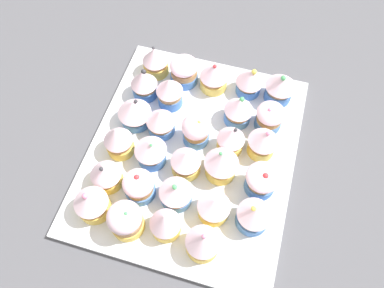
% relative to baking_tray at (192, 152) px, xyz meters
% --- Properties ---
extents(ground_plane, '(1.80, 1.80, 0.03)m').
position_rel_baking_tray_xyz_m(ground_plane, '(0.00, 0.00, -0.02)').
color(ground_plane, '#4C4C51').
extents(baking_tray, '(0.48, 0.41, 0.01)m').
position_rel_baking_tray_xyz_m(baking_tray, '(0.00, 0.00, 0.00)').
color(baking_tray, silver).
rests_on(baking_tray, ground_plane).
extents(cupcake_0, '(0.06, 0.06, 0.07)m').
position_rel_baking_tray_xyz_m(cupcake_0, '(-0.18, -0.14, 0.04)').
color(cupcake_0, '#EFC651').
rests_on(cupcake_0, baking_tray).
extents(cupcake_1, '(0.06, 0.06, 0.08)m').
position_rel_baking_tray_xyz_m(cupcake_1, '(-0.11, -0.14, 0.04)').
color(cupcake_1, '#477AC6').
rests_on(cupcake_1, baking_tray).
extents(cupcake_2, '(0.07, 0.07, 0.07)m').
position_rel_baking_tray_xyz_m(cupcake_2, '(-0.04, -0.13, 0.04)').
color(cupcake_2, '#477AC6').
rests_on(cupcake_2, baking_tray).
extents(cupcake_3, '(0.06, 0.06, 0.08)m').
position_rel_baking_tray_xyz_m(cupcake_3, '(0.04, -0.14, 0.05)').
color(cupcake_3, '#EFC651').
rests_on(cupcake_3, baking_tray).
extents(cupcake_4, '(0.06, 0.06, 0.07)m').
position_rel_baking_tray_xyz_m(cupcake_4, '(0.11, -0.14, 0.04)').
color(cupcake_4, '#EFC651').
rests_on(cupcake_4, baking_tray).
extents(cupcake_5, '(0.06, 0.06, 0.07)m').
position_rel_baking_tray_xyz_m(cupcake_5, '(0.17, -0.14, 0.04)').
color(cupcake_5, '#EFC651').
rests_on(cupcake_5, baking_tray).
extents(cupcake_6, '(0.06, 0.06, 0.07)m').
position_rel_baking_tray_xyz_m(cupcake_6, '(-0.17, -0.07, 0.04)').
color(cupcake_6, '#477AC6').
rests_on(cupcake_6, baking_tray).
extents(cupcake_7, '(0.06, 0.06, 0.08)m').
position_rel_baking_tray_xyz_m(cupcake_7, '(-0.10, -0.08, 0.05)').
color(cupcake_7, '#477AC6').
rests_on(cupcake_7, baking_tray).
extents(cupcake_8, '(0.06, 0.06, 0.07)m').
position_rel_baking_tray_xyz_m(cupcake_8, '(-0.03, -0.07, 0.04)').
color(cupcake_8, '#477AC6').
rests_on(cupcake_8, baking_tray).
extents(cupcake_9, '(0.06, 0.06, 0.07)m').
position_rel_baking_tray_xyz_m(cupcake_9, '(0.04, -0.07, 0.04)').
color(cupcake_9, '#477AC6').
rests_on(cupcake_9, baking_tray).
extents(cupcake_10, '(0.06, 0.06, 0.07)m').
position_rel_baking_tray_xyz_m(cupcake_10, '(0.11, -0.07, 0.04)').
color(cupcake_10, '#477AC6').
rests_on(cupcake_10, baking_tray).
extents(cupcake_11, '(0.06, 0.06, 0.07)m').
position_rel_baking_tray_xyz_m(cupcake_11, '(0.18, -0.07, 0.04)').
color(cupcake_11, '#EFC651').
rests_on(cupcake_11, baking_tray).
extents(cupcake_12, '(0.06, 0.06, 0.07)m').
position_rel_baking_tray_xyz_m(cupcake_12, '(-0.17, 0.00, 0.04)').
color(cupcake_12, '#EFC651').
rests_on(cupcake_12, baking_tray).
extents(cupcake_13, '(0.06, 0.06, 0.07)m').
position_rel_baking_tray_xyz_m(cupcake_13, '(-0.03, 0.00, 0.04)').
color(cupcake_13, '#477AC6').
rests_on(cupcake_13, baking_tray).
extents(cupcake_14, '(0.06, 0.06, 0.07)m').
position_rel_baking_tray_xyz_m(cupcake_14, '(0.04, -0.00, 0.04)').
color(cupcake_14, '#EFC651').
rests_on(cupcake_14, baking_tray).
extents(cupcake_15, '(0.06, 0.06, 0.07)m').
position_rel_baking_tray_xyz_m(cupcake_15, '(0.11, -0.00, 0.04)').
color(cupcake_15, '#477AC6').
rests_on(cupcake_15, baking_tray).
extents(cupcake_16, '(0.06, 0.06, 0.07)m').
position_rel_baking_tray_xyz_m(cupcake_16, '(0.17, -0.00, 0.04)').
color(cupcake_16, '#EFC651').
rests_on(cupcake_16, baking_tray).
extents(cupcake_17, '(0.06, 0.06, 0.07)m').
position_rel_baking_tray_xyz_m(cupcake_17, '(-0.18, 0.08, 0.04)').
color(cupcake_17, '#477AC6').
rests_on(cupcake_17, baking_tray).
extents(cupcake_18, '(0.06, 0.06, 0.07)m').
position_rel_baking_tray_xyz_m(cupcake_18, '(-0.10, 0.07, 0.04)').
color(cupcake_18, '#477AC6').
rests_on(cupcake_18, baking_tray).
extents(cupcake_19, '(0.06, 0.06, 0.07)m').
position_rel_baking_tray_xyz_m(cupcake_19, '(-0.03, 0.07, 0.04)').
color(cupcake_19, '#EFC651').
rests_on(cupcake_19, baking_tray).
extents(cupcake_20, '(0.07, 0.07, 0.08)m').
position_rel_baking_tray_xyz_m(cupcake_20, '(0.03, 0.07, 0.05)').
color(cupcake_20, '#EFC651').
rests_on(cupcake_20, baking_tray).
extents(cupcake_21, '(0.06, 0.06, 0.06)m').
position_rel_baking_tray_xyz_m(cupcake_21, '(0.11, 0.07, 0.04)').
color(cupcake_21, '#EFC651').
rests_on(cupcake_21, baking_tray).
extents(cupcake_22, '(0.06, 0.06, 0.08)m').
position_rel_baking_tray_xyz_m(cupcake_22, '(0.18, 0.07, 0.04)').
color(cupcake_22, '#EFC651').
rests_on(cupcake_22, baking_tray).
extents(cupcake_23, '(0.07, 0.07, 0.08)m').
position_rel_baking_tray_xyz_m(cupcake_23, '(-0.18, 0.14, 0.05)').
color(cupcake_23, '#477AC6').
rests_on(cupcake_23, baking_tray).
extents(cupcake_24, '(0.06, 0.06, 0.07)m').
position_rel_baking_tray_xyz_m(cupcake_24, '(-0.10, 0.14, 0.04)').
color(cupcake_24, '#477AC6').
rests_on(cupcake_24, baking_tray).
extents(cupcake_25, '(0.06, 0.06, 0.08)m').
position_rel_baking_tray_xyz_m(cupcake_25, '(-0.04, 0.13, 0.04)').
color(cupcake_25, '#EFC651').
rests_on(cupcake_25, baking_tray).
extents(cupcake_26, '(0.06, 0.06, 0.07)m').
position_rel_baking_tray_xyz_m(cupcake_26, '(0.04, 0.15, 0.04)').
color(cupcake_26, '#477AC6').
rests_on(cupcake_26, baking_tray).
extents(cupcake_27, '(0.06, 0.06, 0.07)m').
position_rel_baking_tray_xyz_m(cupcake_27, '(0.11, 0.15, 0.04)').
color(cupcake_27, '#477AC6').
rests_on(cupcake_27, baking_tray).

